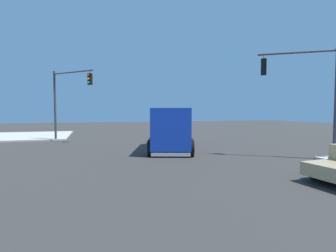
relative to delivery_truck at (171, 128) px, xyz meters
name	(u,v)px	position (x,y,z in m)	size (l,w,h in m)	color
ground_plane	(159,148)	(0.90, 0.63, -1.51)	(100.00, 100.00, 0.00)	#33302D
sidewalk_corner_far	(18,136)	(13.30, 13.03, -1.44)	(10.54, 10.54, 0.14)	#B2ADA0
delivery_truck	(171,128)	(0.00, 0.00, 0.00)	(8.42, 4.93, 2.90)	#1438AD
traffic_light_primary	(310,85)	(-5.93, -6.39, 2.67)	(2.43, 3.62, 6.15)	#38383D
traffic_light_secondary	(66,94)	(7.29, 7.60, 2.78)	(3.51, 3.53, 6.26)	#38383D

